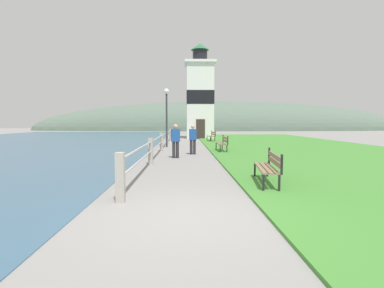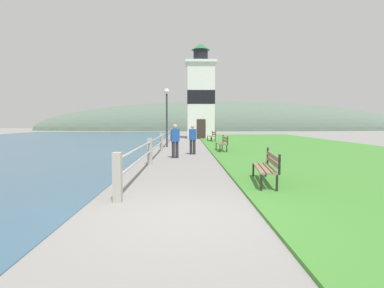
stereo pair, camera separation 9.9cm
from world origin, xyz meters
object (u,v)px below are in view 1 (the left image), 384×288
at_px(park_bench_near, 269,165).
at_px(lighthouse, 200,97).
at_px(park_bench_midway, 223,142).
at_px(person_strolling, 176,140).
at_px(park_bench_far, 212,135).
at_px(lamp_post, 167,107).
at_px(person_by_railing, 193,138).

relative_size(park_bench_near, lighthouse, 0.20).
bearing_deg(park_bench_midway, person_strolling, 47.37).
bearing_deg(park_bench_far, person_strolling, 70.60).
distance_m(park_bench_midway, lamp_post, 5.22).
xyz_separation_m(park_bench_midway, person_by_railing, (-1.76, -1.38, 0.31)).
bearing_deg(person_by_railing, park_bench_near, -167.97).
xyz_separation_m(park_bench_midway, lamp_post, (-3.41, 3.29, 2.20)).
distance_m(lighthouse, lamp_post, 11.75).
bearing_deg(park_bench_far, park_bench_near, 83.45).
distance_m(park_bench_far, person_strolling, 12.35).
relative_size(park_bench_near, person_strolling, 1.25).
bearing_deg(lamp_post, park_bench_midway, -43.94).
height_order(park_bench_far, lighthouse, lighthouse).
xyz_separation_m(person_strolling, lamp_post, (-0.79, 6.26, 1.87)).
bearing_deg(park_bench_near, person_by_railing, -69.39).
height_order(park_bench_midway, person_by_railing, person_by_railing).
bearing_deg(lighthouse, park_bench_midway, -87.72).
relative_size(park_bench_midway, park_bench_far, 1.09).
xyz_separation_m(person_by_railing, lamp_post, (-1.65, 4.67, 1.89)).
height_order(park_bench_near, person_strolling, person_strolling).
relative_size(lighthouse, lamp_post, 2.48).
bearing_deg(lamp_post, person_strolling, -82.82).
relative_size(park_bench_midway, lamp_post, 0.46).
bearing_deg(person_strolling, park_bench_midway, -55.09).
distance_m(park_bench_near, person_by_railing, 7.99).
bearing_deg(park_bench_near, person_strolling, -59.08).
xyz_separation_m(park_bench_near, lamp_post, (-3.50, 12.43, 2.20)).
relative_size(lighthouse, person_by_railing, 6.28).
bearing_deg(lighthouse, park_bench_far, -82.03).
height_order(park_bench_midway, lighthouse, lighthouse).
bearing_deg(person_strolling, park_bench_far, -26.86).
relative_size(park_bench_far, person_strolling, 1.04).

